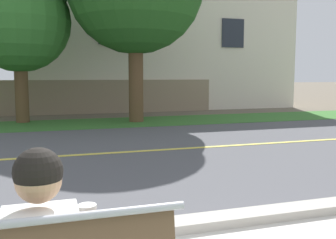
# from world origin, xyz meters

# --- Properties ---
(ground_plane) EXTENTS (140.00, 140.00, 0.00)m
(ground_plane) POSITION_xyz_m (0.00, 8.00, 0.00)
(ground_plane) COLOR #665B4C
(curb_edge) EXTENTS (44.00, 0.30, 0.11)m
(curb_edge) POSITION_xyz_m (0.00, 2.35, 0.06)
(curb_edge) COLOR #ADA89E
(curb_edge) RESTS_ON ground_plane
(street_asphalt) EXTENTS (52.00, 8.00, 0.01)m
(street_asphalt) POSITION_xyz_m (0.00, 6.50, 0.00)
(street_asphalt) COLOR #515156
(street_asphalt) RESTS_ON ground_plane
(road_centre_line) EXTENTS (48.00, 0.14, 0.01)m
(road_centre_line) POSITION_xyz_m (0.00, 6.50, 0.01)
(road_centre_line) COLOR #E0CC4C
(road_centre_line) RESTS_ON ground_plane
(far_verge_grass) EXTENTS (48.00, 2.80, 0.02)m
(far_verge_grass) POSITION_xyz_m (0.00, 11.59, 0.01)
(far_verge_grass) COLOR #38702D
(far_verge_grass) RESTS_ON ground_plane
(shade_tree_left) EXTENTS (3.37, 3.37, 5.56)m
(shade_tree_left) POSITION_xyz_m (-1.76, 12.52, 3.61)
(shade_tree_left) COLOR brown
(shade_tree_left) RESTS_ON ground_plane
(garden_wall) EXTENTS (13.00, 0.36, 1.40)m
(garden_wall) POSITION_xyz_m (-0.53, 15.09, 0.70)
(garden_wall) COLOR gray
(garden_wall) RESTS_ON ground_plane
(house_across_street) EXTENTS (13.47, 6.91, 6.99)m
(house_across_street) POSITION_xyz_m (4.40, 18.29, 3.54)
(house_across_street) COLOR beige
(house_across_street) RESTS_ON ground_plane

